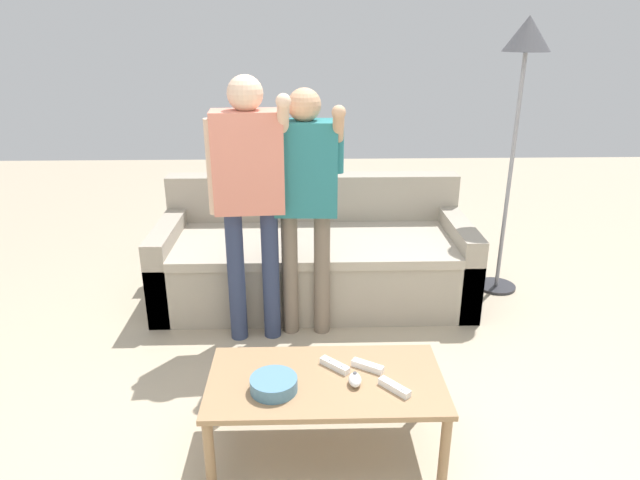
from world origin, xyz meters
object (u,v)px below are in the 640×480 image
object	(u,v)px
couch	(314,257)
snack_bowl	(274,384)
game_remote_wand_near	(394,387)
game_remote_nunchuk	(355,380)
floor_lamp	(524,62)
game_remote_wand_far	(335,365)
player_center	(305,187)
coffee_table	(326,387)
game_remote_wand_spare	(368,367)
player_left	(249,182)

from	to	relation	value
couch	snack_bowl	xyz separation A→B (m)	(-0.20, -1.69, 0.13)
couch	game_remote_wand_near	distance (m)	1.74
game_remote_nunchuk	game_remote_wand_near	size ratio (longest dim) A/B	0.63
couch	floor_lamp	xyz separation A→B (m)	(1.37, 0.06, 1.34)
snack_bowl	game_remote_wand_near	bearing A→B (deg)	-1.76
snack_bowl	game_remote_nunchuk	size ratio (longest dim) A/B	2.30
game_remote_nunchuk	snack_bowl	bearing A→B (deg)	-175.02
game_remote_wand_far	player_center	bearing A→B (deg)	97.22
coffee_table	game_remote_wand_far	size ratio (longest dim) A/B	7.66
floor_lamp	player_center	bearing A→B (deg)	-157.39
couch	game_remote_wand_spare	distance (m)	1.57
game_remote_nunchuk	player_center	size ratio (longest dim) A/B	0.06
couch	snack_bowl	bearing A→B (deg)	-96.74
player_left	game_remote_wand_spare	distance (m)	1.27
couch	coffee_table	distance (m)	1.62
player_center	game_remote_nunchuk	bearing A→B (deg)	-79.58
game_remote_nunchuk	player_center	distance (m)	1.27
snack_bowl	floor_lamp	bearing A→B (deg)	48.10
couch	snack_bowl	distance (m)	1.71
snack_bowl	player_center	xyz separation A→B (m)	(0.14, 1.15, 0.54)
floor_lamp	couch	bearing A→B (deg)	-177.57
player_center	player_left	size ratio (longest dim) A/B	0.95
coffee_table	snack_bowl	size ratio (longest dim) A/B	5.14
player_center	game_remote_wand_near	size ratio (longest dim) A/B	10.89
player_center	coffee_table	bearing A→B (deg)	-85.63
snack_bowl	floor_lamp	size ratio (longest dim) A/B	0.11
game_remote_wand_far	game_remote_wand_spare	xyz separation A→B (m)	(0.15, -0.01, 0.00)
player_left	game_remote_wand_far	distance (m)	1.20
snack_bowl	player_center	distance (m)	1.28
game_remote_wand_near	snack_bowl	bearing A→B (deg)	178.24
game_remote_wand_spare	player_left	bearing A→B (deg)	121.85
couch	game_remote_nunchuk	distance (m)	1.67
game_remote_wand_near	game_remote_nunchuk	bearing A→B (deg)	164.35
couch	player_left	distance (m)	1.01
game_remote_wand_spare	game_remote_wand_near	bearing A→B (deg)	-58.29
snack_bowl	game_remote_nunchuk	xyz separation A→B (m)	(0.35, 0.03, -0.01)
couch	player_left	world-z (taller)	player_left
couch	player_left	xyz separation A→B (m)	(-0.38, -0.60, 0.72)
couch	player_center	xyz separation A→B (m)	(-0.06, -0.54, 0.67)
floor_lamp	game_remote_wand_far	distance (m)	2.39
snack_bowl	game_remote_wand_near	world-z (taller)	snack_bowl
couch	game_remote_wand_near	world-z (taller)	couch
snack_bowl	player_center	size ratio (longest dim) A/B	0.13
snack_bowl	player_left	xyz separation A→B (m)	(-0.18, 1.09, 0.59)
floor_lamp	player_left	xyz separation A→B (m)	(-1.75, -0.65, -0.62)
couch	game_remote_wand_far	bearing A→B (deg)	-87.48
snack_bowl	game_remote_wand_far	world-z (taller)	snack_bowl
player_left	game_remote_wand_far	xyz separation A→B (m)	(0.44, -0.94, -0.60)
floor_lamp	game_remote_nunchuk	bearing A→B (deg)	-125.40
coffee_table	game_remote_wand_near	size ratio (longest dim) A/B	7.44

